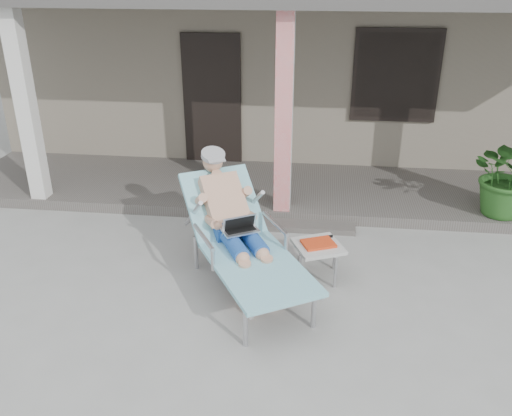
# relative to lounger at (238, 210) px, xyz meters

# --- Properties ---
(ground) EXTENTS (60.00, 60.00, 0.00)m
(ground) POSITION_rel_lounger_xyz_m (0.36, -0.48, -0.87)
(ground) COLOR #9E9E99
(ground) RESTS_ON ground
(house) EXTENTS (10.40, 5.40, 3.30)m
(house) POSITION_rel_lounger_xyz_m (0.36, 6.02, 0.79)
(house) COLOR gray
(house) RESTS_ON ground
(porch_deck) EXTENTS (10.00, 2.00, 0.15)m
(porch_deck) POSITION_rel_lounger_xyz_m (0.36, 2.52, -0.80)
(porch_deck) COLOR #605B56
(porch_deck) RESTS_ON ground
(porch_overhang) EXTENTS (10.00, 2.30, 2.85)m
(porch_overhang) POSITION_rel_lounger_xyz_m (0.36, 2.47, 1.91)
(porch_overhang) COLOR silver
(porch_overhang) RESTS_ON porch_deck
(porch_step) EXTENTS (2.00, 0.30, 0.07)m
(porch_step) POSITION_rel_lounger_xyz_m (0.36, 1.37, -0.84)
(porch_step) COLOR #605B56
(porch_step) RESTS_ON ground
(lounger) EXTENTS (1.76, 2.23, 1.42)m
(lounger) POSITION_rel_lounger_xyz_m (0.00, 0.00, 0.00)
(lounger) COLOR #B7B7BC
(lounger) RESTS_ON ground
(side_table) EXTENTS (0.65, 0.65, 0.44)m
(side_table) POSITION_rel_lounger_xyz_m (0.87, 0.18, -0.50)
(side_table) COLOR beige
(side_table) RESTS_ON ground
(potted_palm) EXTENTS (1.04, 0.90, 1.13)m
(potted_palm) POSITION_rel_lounger_xyz_m (3.34, 1.84, -0.16)
(potted_palm) COLOR #26591E
(potted_palm) RESTS_ON porch_deck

